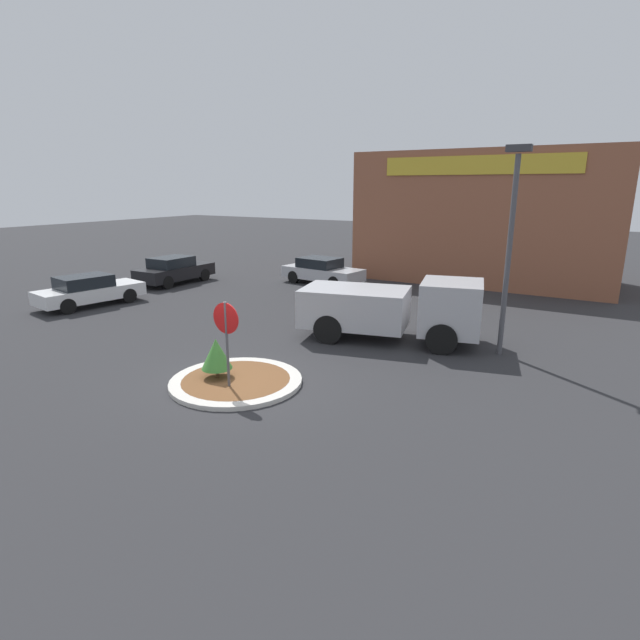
% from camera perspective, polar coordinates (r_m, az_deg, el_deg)
% --- Properties ---
extents(ground_plane, '(120.00, 120.00, 0.00)m').
position_cam_1_polar(ground_plane, '(13.73, -9.54, -7.15)').
color(ground_plane, '#2D2D30').
extents(traffic_island, '(3.54, 3.54, 0.12)m').
position_cam_1_polar(traffic_island, '(13.71, -9.55, -6.91)').
color(traffic_island, beige).
rests_on(traffic_island, ground_plane).
extents(stop_sign, '(0.80, 0.07, 2.36)m').
position_cam_1_polar(stop_sign, '(12.78, -10.65, -1.04)').
color(stop_sign, '#4C4C51').
rests_on(stop_sign, ground_plane).
extents(island_shrub, '(0.83, 0.83, 1.08)m').
position_cam_1_polar(island_shrub, '(13.71, -11.77, -3.79)').
color(island_shrub, brown).
rests_on(island_shrub, traffic_island).
extents(utility_truck, '(6.34, 3.52, 2.15)m').
position_cam_1_polar(utility_truck, '(17.14, 8.24, 1.39)').
color(utility_truck, '#B2B2B7').
rests_on(utility_truck, ground_plane).
extents(storefront_building, '(13.50, 6.07, 6.95)m').
position_cam_1_polar(storefront_building, '(29.48, 18.55, 11.05)').
color(storefront_building, '#93563D').
rests_on(storefront_building, ground_plane).
extents(parked_sedan_white, '(2.47, 4.66, 1.37)m').
position_cam_1_polar(parked_sedan_white, '(24.32, -24.92, 3.10)').
color(parked_sedan_white, silver).
rests_on(parked_sedan_white, ground_plane).
extents(parked_sedan_black, '(1.87, 4.38, 1.47)m').
position_cam_1_polar(parked_sedan_black, '(28.34, -16.31, 5.51)').
color(parked_sedan_black, black).
rests_on(parked_sedan_black, ground_plane).
extents(parked_sedan_silver, '(4.63, 2.35, 1.40)m').
position_cam_1_polar(parked_sedan_silver, '(27.19, 0.23, 5.66)').
color(parked_sedan_silver, '#B7B7BC').
rests_on(parked_sedan_silver, ground_plane).
extents(light_pole, '(0.70, 0.30, 6.29)m').
position_cam_1_polar(light_pole, '(16.14, 20.94, 8.95)').
color(light_pole, '#4C4C51').
rests_on(light_pole, ground_plane).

